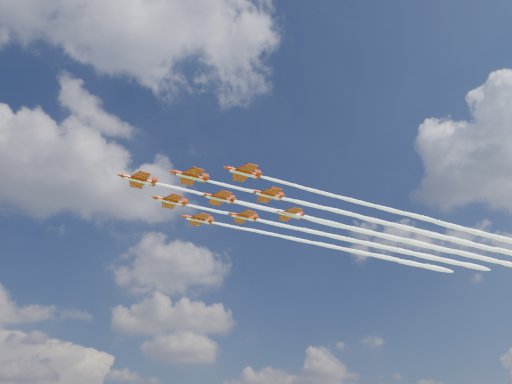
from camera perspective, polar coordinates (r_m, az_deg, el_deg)
jet_lead at (r=138.07m, az=7.37°, el=-3.32°), size 106.68×21.47×2.42m
jet_row2_port at (r=138.68m, az=12.49°, el=-2.98°), size 106.68×21.47×2.42m
jet_row2_starb at (r=148.81m, az=9.11°, el=-5.07°), size 106.68×21.47×2.42m
jet_row3_port at (r=140.38m, az=17.52°, el=-2.61°), size 106.68×21.47×2.42m
jet_row3_centre at (r=149.73m, az=13.86°, el=-4.73°), size 106.68×21.47×2.42m
jet_row3_starb at (r=159.79m, az=10.63°, el=-6.58°), size 106.68×21.47×2.42m
jet_row4_port at (r=151.66m, az=18.52°, el=-4.37°), size 106.68×21.47×2.42m
jet_row4_starb at (r=160.97m, az=15.05°, el=-6.25°), size 106.68×21.47×2.42m
jet_tail at (r=163.09m, az=19.38°, el=-5.89°), size 106.68×21.47×2.42m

